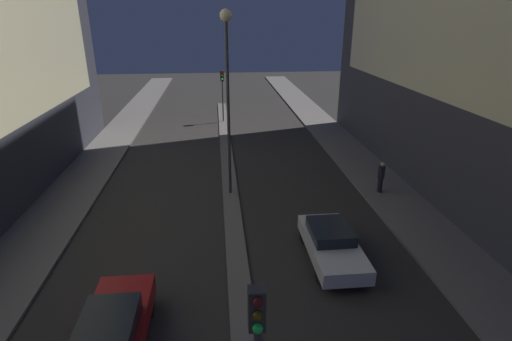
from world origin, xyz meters
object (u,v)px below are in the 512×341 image
(pedestrian_on_right_sidewalk, at_px, (381,176))
(car_left_lane, at_px, (112,333))
(street_lamp, at_px, (227,68))
(traffic_light_mid, at_px, (222,84))
(car_right_lane, at_px, (332,244))

(pedestrian_on_right_sidewalk, bearing_deg, car_left_lane, -140.05)
(street_lamp, height_order, car_left_lane, street_lamp)
(traffic_light_mid, bearing_deg, street_lamp, -90.00)
(traffic_light_mid, distance_m, car_left_lane, 27.03)
(street_lamp, relative_size, pedestrian_on_right_sidewalk, 5.47)
(car_left_lane, height_order, car_right_lane, car_left_lane)
(street_lamp, xyz_separation_m, pedestrian_on_right_sidewalk, (8.18, -0.79, -5.78))
(car_left_lane, bearing_deg, pedestrian_on_right_sidewalk, 39.95)
(car_left_lane, height_order, pedestrian_on_right_sidewalk, pedestrian_on_right_sidewalk)
(car_left_lane, bearing_deg, street_lamp, 70.66)
(car_left_lane, relative_size, pedestrian_on_right_sidewalk, 2.73)
(traffic_light_mid, distance_m, pedestrian_on_right_sidewalk, 18.66)
(car_left_lane, distance_m, pedestrian_on_right_sidewalk, 15.63)
(car_right_lane, bearing_deg, car_left_lane, -151.26)
(traffic_light_mid, distance_m, car_right_lane, 22.95)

